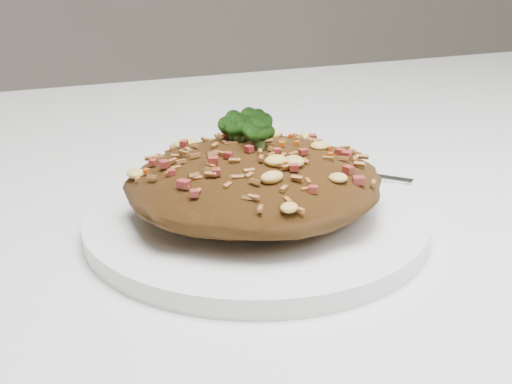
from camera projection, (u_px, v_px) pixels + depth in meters
dining_table at (236, 286)px, 0.62m from camera, size 1.20×0.80×0.75m
plate at (256, 220)px, 0.51m from camera, size 0.24×0.24×0.01m
fried_rice at (256, 172)px, 0.50m from camera, size 0.18×0.16×0.07m
fork at (323, 169)px, 0.58m from camera, size 0.13×0.12×0.00m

